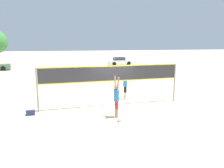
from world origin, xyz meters
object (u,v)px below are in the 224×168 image
at_px(player_spiker, 117,96).
at_px(volleyball, 120,119).
at_px(parked_car_near, 120,62).
at_px(player_blocker, 125,83).
at_px(volleyball_net, 112,76).
at_px(gear_bag, 31,113).

bearing_deg(player_spiker, volleyball, 177.26).
height_order(player_spiker, parked_car_near, player_spiker).
bearing_deg(player_spiker, player_blocker, -26.27).
relative_size(player_blocker, volleyball, 9.39).
height_order(player_spiker, volleyball, player_spiker).
relative_size(player_blocker, parked_car_near, 0.51).
height_order(volleyball_net, gear_bag, volleyball_net).
xyz_separation_m(volleyball_net, volleyball, (-0.39, -2.70, -1.70)).
relative_size(gear_bag, parked_car_near, 0.10).
distance_m(player_blocker, volleyball, 4.47).
xyz_separation_m(player_blocker, volleyball, (-1.69, -4.01, -1.01)).
bearing_deg(volleyball_net, player_blocker, 45.22).
xyz_separation_m(player_spiker, volleyball, (-0.03, -0.65, -1.00)).
bearing_deg(volleyball, volleyball_net, 81.81).
height_order(player_spiker, player_blocker, player_blocker).
relative_size(player_spiker, volleyball, 9.30).
bearing_deg(player_spiker, parked_car_near, -18.57).
xyz_separation_m(player_blocker, gear_bag, (-5.89, -1.76, -1.00)).
bearing_deg(player_spiker, volleyball_net, -9.88).
bearing_deg(gear_bag, player_blocker, 16.64).
bearing_deg(volleyball, parked_car_near, 71.80).
relative_size(volleyball_net, player_spiker, 4.02).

